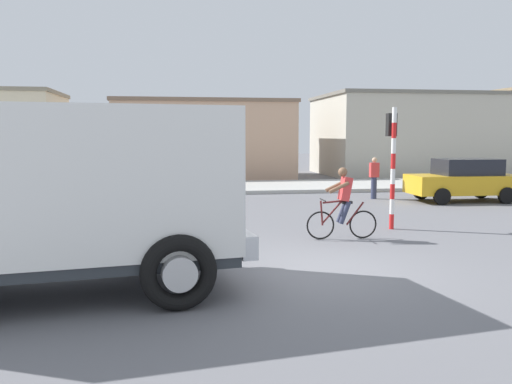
{
  "coord_description": "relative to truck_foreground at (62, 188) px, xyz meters",
  "views": [
    {
      "loc": [
        -2.53,
        -9.19,
        2.48
      ],
      "look_at": [
        -0.72,
        2.5,
        1.2
      ],
      "focal_mm": 37.0,
      "sensor_mm": 36.0,
      "label": 1
    }
  ],
  "objects": [
    {
      "name": "sidewalk_far",
      "position": [
        4.24,
        15.83,
        -1.59
      ],
      "size": [
        80.0,
        5.0,
        0.16
      ],
      "primitive_type": "cube",
      "color": "#ADADA8",
      "rests_on": "ground"
    },
    {
      "name": "car_white_mid",
      "position": [
        -1.26,
        6.74,
        -0.85
      ],
      "size": [
        4.31,
        2.71,
        1.6
      ],
      "color": "#B7B7BC",
      "rests_on": "ground"
    },
    {
      "name": "cyclist",
      "position": [
        5.67,
        3.62,
        -0.8
      ],
      "size": [
        1.73,
        0.5,
        1.72
      ],
      "color": "black",
      "rests_on": "ground"
    },
    {
      "name": "ground_plane",
      "position": [
        4.24,
        0.82,
        -1.67
      ],
      "size": [
        120.0,
        120.0,
        0.0
      ],
      "primitive_type": "plane",
      "color": "slate"
    },
    {
      "name": "traffic_light_pole",
      "position": [
        7.38,
        4.78,
        0.4
      ],
      "size": [
        0.24,
        0.43,
        3.2
      ],
      "color": "red",
      "rests_on": "ground"
    },
    {
      "name": "pedestrian_near_kerb",
      "position": [
        9.4,
        11.13,
        -0.82
      ],
      "size": [
        0.34,
        0.22,
        1.62
      ],
      "color": "#2D334C",
      "rests_on": "ground"
    },
    {
      "name": "truck_foreground",
      "position": [
        0.0,
        0.0,
        0.0
      ],
      "size": [
        5.71,
        3.39,
        2.9
      ],
      "color": "white",
      "rests_on": "ground"
    },
    {
      "name": "building_mid_block",
      "position": [
        3.44,
        22.84,
        0.57
      ],
      "size": [
        10.15,
        6.38,
        4.46
      ],
      "color": "tan",
      "rests_on": "ground"
    },
    {
      "name": "building_corner_right",
      "position": [
        16.23,
        23.33,
        0.83
      ],
      "size": [
        10.66,
        7.91,
        4.99
      ],
      "color": "#B2AD9E",
      "rests_on": "ground"
    },
    {
      "name": "car_red_near",
      "position": [
        12.43,
        9.86,
        -0.85
      ],
      "size": [
        4.04,
        1.95,
        1.6
      ],
      "color": "gold",
      "rests_on": "ground"
    }
  ]
}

